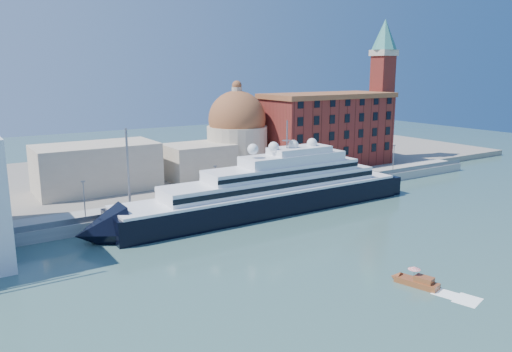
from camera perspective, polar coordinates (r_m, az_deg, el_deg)
ground at (r=93.64m, az=4.54°, el=-8.30°), size 400.00×400.00×0.00m
quay at (r=120.73m, az=-5.28°, el=-3.00°), size 180.00×10.00×2.50m
land at (r=157.37m, az=-12.22°, el=0.24°), size 260.00×72.00×2.00m
quay_fence at (r=116.41m, az=-4.27°, el=-2.61°), size 180.00×0.10×1.20m
superyacht at (r=114.07m, az=0.29°, el=-2.28°), size 82.51×11.44×24.66m
water_taxi at (r=81.97m, az=18.03°, el=-11.37°), size 3.90×6.90×3.11m
warehouse at (r=162.10m, az=8.14°, el=5.32°), size 43.00×19.00×23.25m
campanile at (r=177.72m, az=14.25°, el=10.50°), size 8.40×8.40×47.00m
church at (r=142.35m, az=-7.51°, el=3.23°), size 66.00×18.00×25.50m
lamp_posts at (r=112.07m, az=-10.70°, el=0.18°), size 120.80×2.40×18.00m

